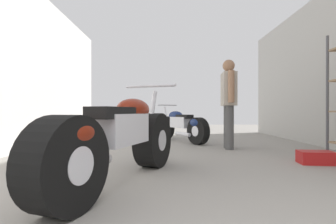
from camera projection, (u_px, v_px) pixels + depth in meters
name	position (u px, v px, depth m)	size (l,w,h in m)	color
ground_plane	(184.00, 154.00, 4.01)	(17.99, 17.99, 0.00)	gray
garage_partition_left	(11.00, 61.00, 3.98)	(0.08, 8.25, 3.00)	#B7B5AD
motorcycle_maroon_cruiser	(120.00, 140.00, 2.34)	(1.02, 2.13, 1.02)	black
motorcycle_black_naked	(181.00, 126.00, 5.65)	(1.11, 1.65, 0.86)	black
mechanic_in_blue	(229.00, 98.00, 4.59)	(0.27, 0.66, 1.64)	#4C4C4C
red_toolbox	(316.00, 158.00, 3.26)	(0.42, 0.25, 0.17)	#B21919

